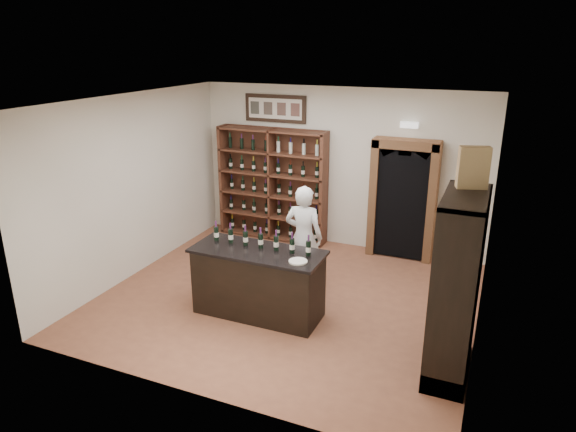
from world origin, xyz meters
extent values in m
plane|color=brown|center=(0.00, 0.00, 0.00)|extent=(5.50, 5.50, 0.00)
plane|color=white|center=(0.00, 0.00, 3.00)|extent=(5.50, 5.50, 0.00)
cube|color=silver|center=(0.00, 2.50, 1.50)|extent=(5.50, 0.04, 3.00)
cube|color=silver|center=(-2.75, 0.00, 1.50)|extent=(0.04, 5.00, 3.00)
cube|color=silver|center=(2.75, 0.00, 1.50)|extent=(0.04, 5.00, 3.00)
cube|color=brown|center=(-1.30, 2.47, 1.10)|extent=(2.20, 0.02, 2.20)
cube|color=brown|center=(-2.37, 2.29, 1.10)|extent=(0.06, 0.38, 2.20)
cube|color=brown|center=(-0.23, 2.29, 1.10)|extent=(0.06, 0.38, 2.20)
cube|color=brown|center=(-1.30, 2.29, 1.10)|extent=(0.04, 0.38, 2.20)
cube|color=brown|center=(-1.30, 2.29, 0.04)|extent=(2.18, 0.38, 0.04)
cube|color=brown|center=(-1.30, 2.29, 0.46)|extent=(2.18, 0.38, 0.04)
cube|color=brown|center=(-1.30, 2.29, 0.89)|extent=(2.18, 0.38, 0.03)
cube|color=brown|center=(-1.30, 2.29, 1.31)|extent=(2.18, 0.38, 0.04)
cube|color=brown|center=(-1.30, 2.29, 1.74)|extent=(2.18, 0.38, 0.04)
cube|color=brown|center=(-1.30, 2.29, 2.16)|extent=(2.18, 0.38, 0.04)
cube|color=black|center=(-1.30, 2.47, 2.55)|extent=(1.25, 0.04, 0.52)
cube|color=black|center=(1.25, 2.34, 1.06)|extent=(0.97, 0.29, 2.05)
cube|color=#AF7043|center=(0.74, 2.32, 1.07)|extent=(0.14, 0.35, 2.15)
cube|color=#AF7043|center=(1.76, 2.32, 1.07)|extent=(0.14, 0.35, 2.15)
cube|color=#AF7043|center=(1.25, 2.32, 2.09)|extent=(1.15, 0.35, 0.16)
cube|color=white|center=(1.25, 2.42, 2.40)|extent=(0.30, 0.10, 0.10)
cube|color=black|center=(-0.20, -0.60, 0.47)|extent=(1.80, 0.70, 0.94)
cube|color=black|center=(-0.20, -0.60, 0.98)|extent=(1.88, 0.78, 0.04)
cylinder|color=black|center=(-0.92, -0.50, 1.10)|extent=(0.07, 0.07, 0.21)
cylinder|color=beige|center=(-0.92, -0.50, 1.09)|extent=(0.07, 0.07, 0.07)
cylinder|color=#61286C|center=(-0.92, -0.50, 1.25)|extent=(0.03, 0.03, 0.09)
cylinder|color=black|center=(-0.68, -0.50, 1.10)|extent=(0.07, 0.07, 0.21)
cylinder|color=beige|center=(-0.68, -0.50, 1.09)|extent=(0.07, 0.07, 0.07)
cylinder|color=#61286C|center=(-0.68, -0.50, 1.25)|extent=(0.03, 0.03, 0.09)
cylinder|color=black|center=(-0.44, -0.50, 1.10)|extent=(0.07, 0.07, 0.21)
cylinder|color=beige|center=(-0.44, -0.50, 1.09)|extent=(0.07, 0.07, 0.07)
cylinder|color=#61286C|center=(-0.44, -0.50, 1.25)|extent=(0.03, 0.03, 0.09)
cylinder|color=black|center=(-0.20, -0.50, 1.10)|extent=(0.07, 0.07, 0.21)
cylinder|color=beige|center=(-0.20, -0.50, 1.09)|extent=(0.07, 0.07, 0.07)
cylinder|color=#61286C|center=(-0.20, -0.50, 1.25)|extent=(0.03, 0.03, 0.09)
cylinder|color=black|center=(0.04, -0.50, 1.10)|extent=(0.07, 0.07, 0.21)
cylinder|color=beige|center=(0.04, -0.50, 1.09)|extent=(0.07, 0.07, 0.07)
cylinder|color=#61286C|center=(0.04, -0.50, 1.25)|extent=(0.03, 0.03, 0.09)
cylinder|color=black|center=(0.28, -0.50, 1.10)|extent=(0.07, 0.07, 0.21)
cylinder|color=beige|center=(0.28, -0.50, 1.09)|extent=(0.07, 0.07, 0.07)
cylinder|color=#61286C|center=(0.28, -0.50, 1.25)|extent=(0.03, 0.03, 0.09)
cylinder|color=black|center=(0.52, -0.50, 1.10)|extent=(0.07, 0.07, 0.21)
cylinder|color=beige|center=(0.52, -0.50, 1.09)|extent=(0.07, 0.07, 0.07)
cylinder|color=#61286C|center=(0.52, -0.50, 1.25)|extent=(0.03, 0.03, 0.09)
cube|color=black|center=(2.72, -0.90, 1.10)|extent=(0.02, 1.20, 2.20)
cube|color=black|center=(2.49, -1.48, 1.10)|extent=(0.48, 0.04, 2.20)
cube|color=black|center=(2.49, -0.32, 1.10)|extent=(0.48, 0.04, 2.20)
cube|color=black|center=(2.49, -0.90, 2.18)|extent=(0.48, 1.20, 0.04)
cube|color=black|center=(2.49, -0.90, 0.12)|extent=(0.48, 1.20, 0.24)
cube|color=black|center=(2.49, -0.90, 0.35)|extent=(0.48, 1.16, 0.03)
cube|color=black|center=(2.49, -0.90, 0.90)|extent=(0.48, 1.16, 0.03)
cube|color=black|center=(2.49, -0.90, 1.45)|extent=(0.48, 1.16, 0.03)
imported|color=white|center=(0.06, 0.50, 0.84)|extent=(0.63, 0.42, 1.68)
cylinder|color=beige|center=(0.47, -0.75, 1.01)|extent=(0.25, 0.25, 0.02)
cube|color=tan|center=(2.50, -0.59, 2.44)|extent=(0.36, 0.23, 0.47)
camera|label=1|loc=(2.78, -6.53, 3.78)|focal=32.00mm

